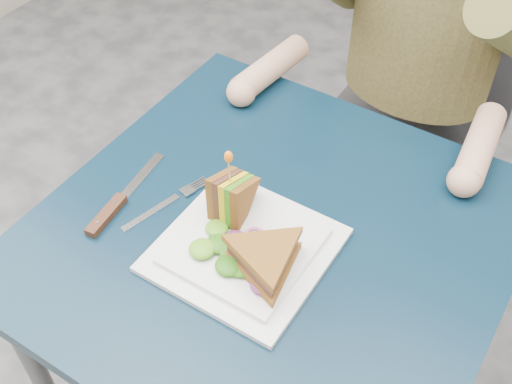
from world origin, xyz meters
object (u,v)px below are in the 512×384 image
Objects in this scene: sandwich_flat at (266,259)px; sandwich_upright at (230,198)px; plate at (245,248)px; knife at (113,207)px; table at (272,260)px; chair at (423,91)px; fork at (164,205)px.

sandwich_flat is 0.13m from sandwich_upright.
plate is 1.39× the size of sandwich_flat.
knife is at bearing -176.17° from sandwich_flat.
sandwich_flat is at bearing -32.12° from sandwich_upright.
sandwich_upright is (-0.07, -0.02, 0.13)m from table.
chair is at bearing 92.72° from sandwich_flat.
plate is at bearing -38.53° from sandwich_upright.
chair is 0.84m from fork.
chair is 4.98× the size of sandwich_flat.
sandwich_upright is (-0.07, -0.76, 0.24)m from chair.
plate reaches higher than knife.
table is at bearing -90.00° from chair.
fork is at bearing 176.91° from plate.
fork is (-0.19, -0.80, 0.19)m from chair.
chair is at bearing 76.73° from fork.
table is 2.88× the size of plate.
chair reaches higher than sandwich_upright.
plate is 0.24m from knife.
sandwich_flat reaches higher than table.
table is at bearing 15.44° from fork.
knife is (-0.18, -0.09, -0.05)m from sandwich_upright.
table is at bearing 75.70° from plate.
fork is (-0.12, -0.04, -0.05)m from sandwich_upright.
fork is at bearing -162.86° from sandwich_upright.
table is 0.21m from fork.
sandwich_upright is at bearing -95.41° from chair.
chair reaches higher than knife.
table is 5.66× the size of sandwich_upright.
sandwich_flat is 1.06× the size of fork.
plate is at bearing -3.09° from fork.
knife is at bearing -169.43° from plate.
table is 0.15m from sandwich_upright.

